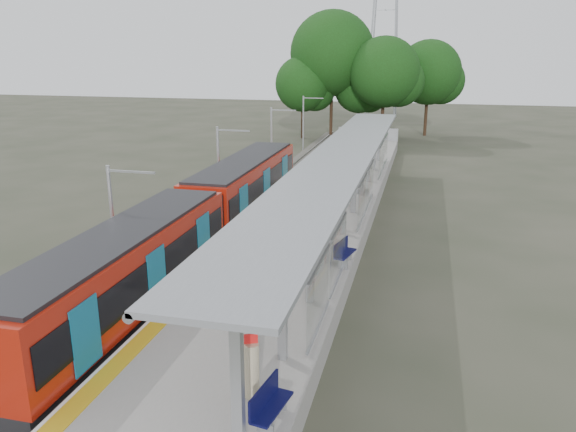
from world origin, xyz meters
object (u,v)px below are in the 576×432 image
at_px(bench_near, 269,404).
at_px(info_pillar_near, 252,369).
at_px(litter_bin, 317,230).
at_px(info_pillar_far, 326,212).
at_px(bench_mid, 343,252).
at_px(bench_far, 357,182).
at_px(train, 198,219).

xyz_separation_m(bench_near, info_pillar_near, (-0.73, 0.99, 0.22)).
height_order(info_pillar_near, litter_bin, info_pillar_near).
xyz_separation_m(info_pillar_far, litter_bin, (-0.05, -2.11, -0.30)).
bearing_deg(info_pillar_near, bench_mid, 60.26).
bearing_deg(info_pillar_far, info_pillar_near, -73.49).
distance_m(bench_near, litter_bin, 14.09).
distance_m(bench_far, info_pillar_near, 23.01).
xyz_separation_m(bench_near, bench_mid, (0.20, 10.99, -0.01)).
distance_m(info_pillar_near, info_pillar_far, 15.13).
bearing_deg(bench_far, bench_near, -98.09).
bearing_deg(bench_near, bench_mid, 98.68).
bearing_deg(litter_bin, bench_near, -83.83).
bearing_deg(bench_far, info_pillar_far, -104.72).
bearing_deg(info_pillar_far, litter_bin, -77.69).
bearing_deg(bench_mid, litter_bin, 132.55).
xyz_separation_m(bench_mid, litter_bin, (-1.71, 3.02, -0.12)).
bearing_deg(info_pillar_near, train, 94.01).
bearing_deg(info_pillar_far, bench_far, 99.07).
height_order(train, bench_far, train).
bearing_deg(bench_mid, info_pillar_near, -82.31).
relative_size(bench_near, info_pillar_near, 0.89).
relative_size(bench_near, bench_far, 0.99).
bearing_deg(bench_near, info_pillar_far, 104.88).
xyz_separation_m(train, info_pillar_near, (6.18, -11.41, -0.27)).
xyz_separation_m(bench_mid, bench_far, (-1.01, 13.01, 0.02)).
distance_m(bench_mid, bench_far, 13.05).
xyz_separation_m(bench_near, bench_far, (-0.81, 24.00, 0.01)).
bearing_deg(info_pillar_far, train, -132.05).
distance_m(bench_near, bench_mid, 10.99).
bearing_deg(bench_far, litter_bin, -104.04).
height_order(bench_near, bench_mid, bench_near).
relative_size(bench_near, bench_mid, 1.01).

